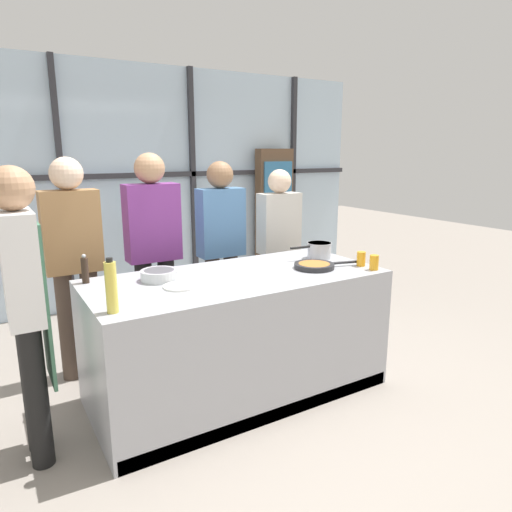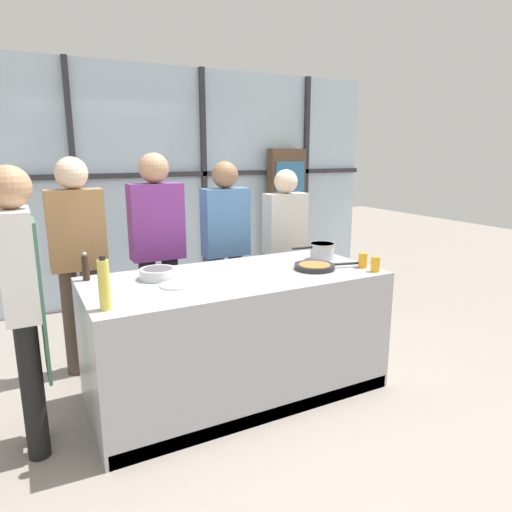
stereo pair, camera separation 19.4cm
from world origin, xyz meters
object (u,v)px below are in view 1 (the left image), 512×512
at_px(oil_bottle, 111,287).
at_px(juice_glass_near, 374,262).
at_px(spectator_far_right, 279,241).
at_px(chef, 25,297).
at_px(spectator_center_right, 221,242).
at_px(juice_glass_far, 361,259).
at_px(spectator_center_left, 153,245).
at_px(saucepan, 319,250).
at_px(mixing_bowl, 159,275).
at_px(pepper_grinder, 85,270).
at_px(white_plate, 180,286).
at_px(spectator_far_left, 74,255).
at_px(frying_pan, 315,266).

bearing_deg(oil_bottle, juice_glass_near, -2.02).
bearing_deg(spectator_far_right, chef, 21.91).
bearing_deg(spectator_center_right, juice_glass_far, 119.57).
bearing_deg(spectator_center_left, saucepan, 146.86).
xyz_separation_m(saucepan, mixing_bowl, (-1.39, 0.05, -0.03)).
relative_size(mixing_bowl, pepper_grinder, 1.27).
bearing_deg(spectator_far_right, saucepan, 81.89).
height_order(white_plate, juice_glass_near, juice_glass_near).
bearing_deg(chef, spectator_far_right, 111.91).
relative_size(oil_bottle, juice_glass_far, 2.77).
relative_size(chef, juice_glass_far, 15.25).
height_order(oil_bottle, pepper_grinder, oil_bottle).
xyz_separation_m(spectator_far_left, pepper_grinder, (-0.02, -0.53, -0.00)).
xyz_separation_m(mixing_bowl, pepper_grinder, (-0.46, 0.20, 0.05)).
xyz_separation_m(frying_pan, pepper_grinder, (-1.61, 0.50, 0.07)).
xyz_separation_m(spectator_far_left, spectator_far_right, (1.94, -0.00, -0.09)).
height_order(spectator_center_right, pepper_grinder, spectator_center_right).
xyz_separation_m(white_plate, oil_bottle, (-0.51, -0.26, 0.14)).
xyz_separation_m(spectator_center_left, white_plate, (-0.15, -0.96, -0.10)).
bearing_deg(chef, spectator_center_right, 118.97).
bearing_deg(mixing_bowl, oil_bottle, -131.78).
relative_size(chef, white_plate, 7.65).
xyz_separation_m(chef, juice_glass_far, (2.37, -0.20, -0.03)).
xyz_separation_m(oil_bottle, pepper_grinder, (-0.01, 0.70, -0.06)).
distance_m(chef, spectator_center_left, 1.43).
bearing_deg(spectator_far_left, juice_glass_far, 149.37).
bearing_deg(oil_bottle, mixing_bowl, 48.22).
bearing_deg(juice_glass_far, oil_bottle, -177.91).
xyz_separation_m(spectator_far_left, juice_glass_far, (1.95, -1.15, -0.04)).
distance_m(spectator_center_left, mixing_bowl, 0.75).
height_order(saucepan, mixing_bowl, saucepan).
xyz_separation_m(spectator_center_left, juice_glass_near, (1.30, -1.29, -0.05)).
height_order(spectator_center_left, spectator_center_right, spectator_center_left).
xyz_separation_m(spectator_far_right, mixing_bowl, (-1.50, -0.72, 0.03)).
relative_size(spectator_center_left, oil_bottle, 5.70).
relative_size(spectator_far_left, juice_glass_near, 15.52).
bearing_deg(white_plate, spectator_far_right, 33.77).
relative_size(frying_pan, oil_bottle, 1.73).
bearing_deg(spectator_far_left, pepper_grinder, 88.08).
xyz_separation_m(spectator_far_left, frying_pan, (1.59, -1.02, -0.07)).
distance_m(spectator_center_left, oil_bottle, 1.39).
relative_size(chef, oil_bottle, 5.51).
xyz_separation_m(spectator_far_left, spectator_center_left, (0.65, 0.00, 0.01)).
xyz_separation_m(frying_pan, saucepan, (0.24, 0.25, 0.05)).
xyz_separation_m(chef, juice_glass_near, (2.37, -0.34, -0.03)).
distance_m(spectator_far_left, spectator_far_right, 1.94).
relative_size(saucepan, juice_glass_far, 3.31).
height_order(chef, frying_pan, chef).
height_order(spectator_far_left, juice_glass_near, spectator_far_left).
relative_size(spectator_center_right, frying_pan, 3.15).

